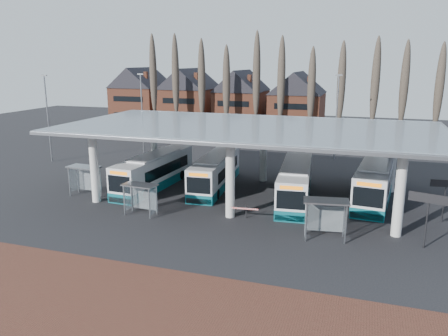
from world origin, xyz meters
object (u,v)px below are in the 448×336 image
(shelter_0, at_px, (85,174))
(shelter_1, at_px, (141,192))
(bus_2, at_px, (295,183))
(bus_1, at_px, (215,172))
(bus_3, at_px, (375,181))
(shelter_2, at_px, (326,210))
(bus_0, at_px, (155,171))

(shelter_0, distance_m, shelter_1, 7.70)
(bus_2, distance_m, shelter_0, 18.54)
(bus_1, height_order, bus_3, bus_3)
(shelter_2, bearing_deg, shelter_1, 169.88)
(bus_0, xyz_separation_m, bus_1, (5.54, 1.68, -0.05))
(bus_2, bearing_deg, shelter_0, -171.27)
(shelter_0, xyz_separation_m, shelter_1, (7.12, -2.91, -0.16))
(bus_0, bearing_deg, bus_3, 11.04)
(shelter_1, bearing_deg, shelter_2, 2.37)
(shelter_1, bearing_deg, bus_2, 38.72)
(shelter_2, bearing_deg, bus_3, 63.95)
(bus_1, relative_size, bus_3, 0.92)
(bus_1, xyz_separation_m, shelter_2, (11.14, -9.39, 0.56))
(bus_0, distance_m, bus_2, 13.38)
(bus_1, height_order, bus_2, bus_2)
(bus_0, bearing_deg, shelter_2, -21.44)
(shelter_0, bearing_deg, bus_3, 20.29)
(shelter_0, xyz_separation_m, shelter_2, (21.24, -3.28, 0.05))
(bus_2, relative_size, shelter_1, 4.21)
(shelter_1, xyz_separation_m, shelter_2, (14.12, -0.37, 0.21))
(bus_2, height_order, bus_3, bus_3)
(bus_3, xyz_separation_m, shelter_1, (-17.38, -10.02, 0.24))
(bus_0, distance_m, bus_3, 20.12)
(bus_3, height_order, shelter_1, bus_3)
(bus_3, bearing_deg, bus_1, -170.51)
(bus_3, bearing_deg, shelter_2, -101.91)
(bus_1, distance_m, shelter_0, 11.82)
(bus_0, relative_size, shelter_1, 4.21)
(bus_2, bearing_deg, shelter_1, -150.87)
(shelter_1, bearing_deg, bus_1, 75.61)
(bus_1, bearing_deg, shelter_2, -44.87)
(shelter_0, distance_m, shelter_2, 21.49)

